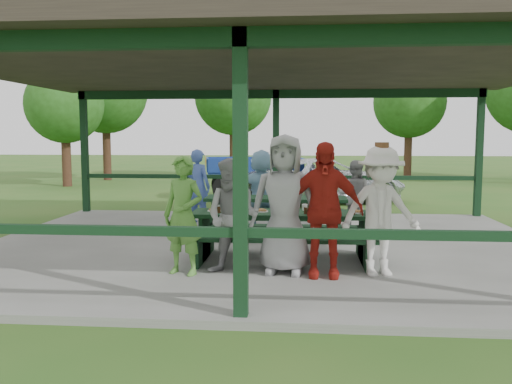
# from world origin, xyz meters

# --- Properties ---
(ground) EXTENTS (90.00, 90.00, 0.00)m
(ground) POSITION_xyz_m (0.00, 0.00, 0.00)
(ground) COLOR #2A571B
(ground) RESTS_ON ground
(concrete_slab) EXTENTS (10.00, 8.00, 0.10)m
(concrete_slab) POSITION_xyz_m (0.00, 0.00, 0.05)
(concrete_slab) COLOR slate
(concrete_slab) RESTS_ON ground
(pavilion_structure) EXTENTS (10.60, 8.60, 3.24)m
(pavilion_structure) POSITION_xyz_m (0.00, 0.00, 3.17)
(pavilion_structure) COLOR black
(pavilion_structure) RESTS_ON concrete_slab
(picnic_table_near) EXTENTS (2.78, 1.39, 0.75)m
(picnic_table_near) POSITION_xyz_m (0.35, -1.20, 0.58)
(picnic_table_near) COLOR black
(picnic_table_near) RESTS_ON concrete_slab
(picnic_table_far) EXTENTS (2.66, 1.39, 0.75)m
(picnic_table_far) POSITION_xyz_m (0.15, 0.80, 0.58)
(picnic_table_far) COLOR black
(picnic_table_far) RESTS_ON concrete_slab
(table_setting) EXTENTS (2.38, 0.45, 0.10)m
(table_setting) POSITION_xyz_m (0.54, -1.17, 0.88)
(table_setting) COLOR white
(table_setting) RESTS_ON picnic_table_near
(contestant_green) EXTENTS (0.69, 0.56, 1.64)m
(contestant_green) POSITION_xyz_m (-0.98, -2.14, 0.92)
(contestant_green) COLOR #528F36
(contestant_green) RESTS_ON concrete_slab
(contestant_grey_left) EXTENTS (0.93, 0.82, 1.61)m
(contestant_grey_left) POSITION_xyz_m (-0.30, -2.13, 0.90)
(contestant_grey_left) COLOR gray
(contestant_grey_left) RESTS_ON concrete_slab
(contestant_grey_mid) EXTENTS (1.00, 0.70, 1.93)m
(contestant_grey_mid) POSITION_xyz_m (0.40, -1.95, 1.07)
(contestant_grey_mid) COLOR gray
(contestant_grey_mid) RESTS_ON concrete_slab
(contestant_red) EXTENTS (1.08, 0.47, 1.83)m
(contestant_red) POSITION_xyz_m (0.92, -2.10, 1.02)
(contestant_red) COLOR #A61F16
(contestant_red) RESTS_ON concrete_slab
(contestant_white_fedora) EXTENTS (1.27, 0.91, 1.82)m
(contestant_white_fedora) POSITION_xyz_m (1.70, -1.97, 0.99)
(contestant_white_fedora) COLOR silver
(contestant_white_fedora) RESTS_ON concrete_slab
(spectator_lblue) EXTENTS (1.58, 0.85, 1.63)m
(spectator_lblue) POSITION_xyz_m (-0.20, 1.69, 0.91)
(spectator_lblue) COLOR #88B7D3
(spectator_lblue) RESTS_ON concrete_slab
(spectator_blue) EXTENTS (0.70, 0.59, 1.62)m
(spectator_blue) POSITION_xyz_m (-1.61, 2.19, 0.91)
(spectator_blue) COLOR #3E57A1
(spectator_blue) RESTS_ON concrete_slab
(spectator_grey) EXTENTS (0.83, 0.73, 1.42)m
(spectator_grey) POSITION_xyz_m (1.70, 1.61, 0.81)
(spectator_grey) COLOR gray
(spectator_grey) RESTS_ON concrete_slab
(pickup_truck) EXTENTS (5.19, 3.48, 1.32)m
(pickup_truck) POSITION_xyz_m (1.36, 7.01, 0.66)
(pickup_truck) COLOR silver
(pickup_truck) RESTS_ON ground
(farm_trailer) EXTENTS (4.08, 2.22, 1.41)m
(farm_trailer) POSITION_xyz_m (-0.89, 7.75, 0.70)
(farm_trailer) COLOR navy
(farm_trailer) RESTS_ON ground
(tree_far_left) EXTENTS (3.71, 3.71, 5.80)m
(tree_far_left) POSITION_xyz_m (-8.14, 14.39, 3.93)
(tree_far_left) COLOR #351F15
(tree_far_left) RESTS_ON ground
(tree_left) EXTENTS (3.58, 3.58, 5.59)m
(tree_left) POSITION_xyz_m (-2.59, 15.93, 3.78)
(tree_left) COLOR #351F15
(tree_left) RESTS_ON ground
(tree_mid) EXTENTS (3.34, 3.34, 5.23)m
(tree_mid) POSITION_xyz_m (5.61, 16.69, 3.53)
(tree_mid) COLOR #351F15
(tree_mid) RESTS_ON ground
(tree_edge_left) EXTENTS (3.02, 3.02, 4.72)m
(tree_edge_left) POSITION_xyz_m (-8.64, 11.28, 3.19)
(tree_edge_left) COLOR #351F15
(tree_edge_left) RESTS_ON ground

